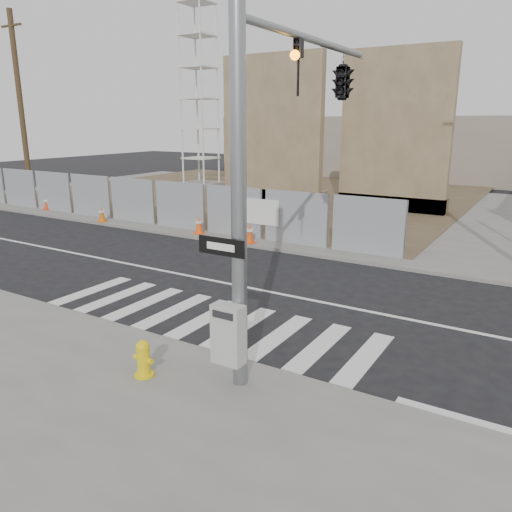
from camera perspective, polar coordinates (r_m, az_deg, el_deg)
The scene contains 13 objects.
ground at distance 14.17m, azimuth 0.33°, elevation -3.89°, with size 100.00×100.00×0.00m, color black.
sidewalk_far at distance 26.79m, azimuth 16.01°, elevation 4.76°, with size 50.00×20.00×0.12m, color slate.
signal_pole at distance 10.41m, azimuth 6.59°, elevation 15.93°, with size 0.96×5.87×7.00m.
chain_link_fence at distance 23.86m, azimuth -14.30°, elevation 6.25°, with size 24.60×0.04×2.00m, color gray.
concrete_wall_left at distance 28.25m, azimuth 1.89°, elevation 12.62°, with size 6.00×1.30×8.00m.
concrete_wall_right at distance 26.64m, azimuth 15.53°, elevation 11.94°, with size 5.50×1.30×8.00m.
crane_tower at distance 36.19m, azimuth -6.65°, elevation 22.04°, with size 2.60×2.60×18.15m.
utility_pole_left at distance 30.14m, azimuth -25.26°, elevation 14.87°, with size 1.60×0.28×10.00m.
fire_hydrant at distance 9.46m, azimuth -12.75°, elevation -11.34°, with size 0.43×0.41×0.69m.
traffic_cone_a at distance 28.57m, azimuth -22.79°, elevation 5.63°, with size 0.41×0.41×0.73m.
traffic_cone_b at distance 24.18m, azimuth -17.21°, elevation 4.60°, with size 0.44×0.44×0.73m.
traffic_cone_c at distance 20.75m, azimuth -6.54°, elevation 3.57°, with size 0.50×0.50×0.76m.
traffic_cone_d at distance 18.99m, azimuth -0.74°, elevation 2.61°, with size 0.45×0.45×0.78m.
Camera 1 is at (6.90, -11.48, 4.62)m, focal length 35.00 mm.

